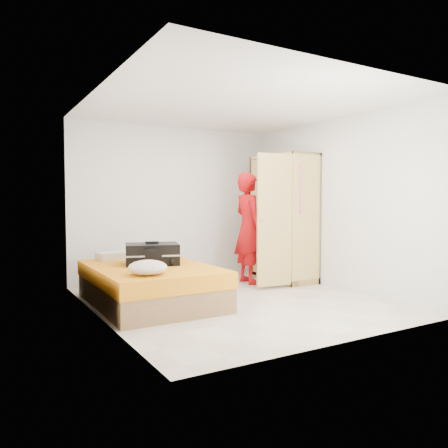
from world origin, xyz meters
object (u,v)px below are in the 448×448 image
bed (151,285)px  round_cushion (148,267)px  person (249,228)px  suitcase (152,254)px  wardrobe (283,221)px

bed → round_cushion: bearing=-113.0°
person → round_cushion: (-2.19, -1.25, -0.31)m
bed → round_cushion: (-0.28, -0.66, 0.33)m
bed → suitcase: suitcase is taller
suitcase → wardrobe: bearing=25.3°
wardrobe → person: (-0.59, 0.13, -0.10)m
suitcase → round_cushion: bearing=-97.1°
bed → round_cushion: round_cushion is taller
bed → suitcase: (0.07, 0.11, 0.38)m
person → suitcase: size_ratio=2.18×
suitcase → bed: bearing=-104.2°
bed → wardrobe: wardrobe is taller
bed → person: bearing=17.0°
bed → person: (1.91, 0.58, 0.65)m
wardrobe → suitcase: (-2.44, -0.35, -0.36)m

